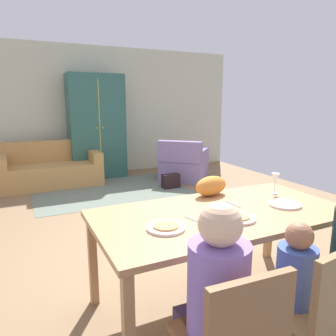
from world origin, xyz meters
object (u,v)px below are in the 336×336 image
person_man (213,314)px  armoire (97,127)px  plate_near_woman (285,204)px  armchair (184,164)px  dining_table (222,220)px  plate_near_man (166,228)px  couch (51,169)px  plate_near_child (238,218)px  handbag (171,181)px  dining_chair_child (316,309)px  wine_glass (275,179)px  cat (211,186)px  person_child (289,302)px

person_man → armoire: (0.69, 5.36, 0.54)m
plate_near_woman → armchair: 3.97m
dining_table → plate_near_man: (-0.52, -0.12, 0.08)m
plate_near_man → couch: size_ratio=0.14×
plate_near_child → plate_near_woman: size_ratio=1.00×
person_man → handbag: size_ratio=3.47×
dining_chair_child → wine_glass: bearing=56.8°
plate_near_woman → armoire: (-0.35, 4.79, 0.28)m
cat → plate_near_woman: bearing=-62.9°
dining_chair_child → plate_near_woman: bearing=55.6°
wine_glass → person_man: person_man is taller
armoire → dining_table: bearing=-92.1°
dining_table → plate_near_child: (0.00, -0.18, 0.08)m
dining_chair_child → armoire: armoire is taller
cat → couch: bearing=93.2°
person_man → couch: person_man is taller
plate_near_child → wine_glass: bearing=27.9°
plate_near_woman → couch: size_ratio=0.14×
dining_table → handbag: dining_table is taller
armchair → armoire: armoire is taller
handbag → person_man: bearing=-113.3°
person_man → person_child: size_ratio=1.20×
plate_near_child → person_man: 0.76m
plate_near_child → couch: (-0.80, 4.56, -0.47)m
person_man → armchair: 4.87m
cat → dining_table: bearing=-121.5°
wine_glass → armchair: size_ratio=0.15×
plate_near_man → couch: (-0.28, 4.50, -0.47)m
dining_table → plate_near_man: bearing=-167.0°
handbag → couch: bearing=149.3°
plate_near_woman → cat: bearing=127.3°
dining_table → person_man: bearing=-127.7°
armoire → handbag: bearing=-56.2°
dining_chair_child → cat: size_ratio=2.72×
plate_near_woman → handbag: 3.44m
cat → couch: size_ratio=0.18×
couch → armchair: 2.56m
plate_near_man → person_child: (0.52, -0.56, -0.34)m
plate_near_child → dining_chair_child: bearing=-89.2°
plate_near_man → person_man: size_ratio=0.23×
plate_near_child → armchair: armchair is taller
armoire → wine_glass: bearing=-83.6°
person_child → plate_near_man: bearing=132.9°
plate_near_child → wine_glass: (0.68, 0.36, 0.12)m
plate_near_man → handbag: size_ratio=0.78×
plate_near_man → plate_near_child: same height
plate_near_man → armoire: (0.69, 4.81, 0.28)m
plate_near_woman → dining_chair_child: 0.95m
couch → plate_near_child: bearing=-80.1°
dining_chair_child → armchair: (1.66, 4.52, -0.17)m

